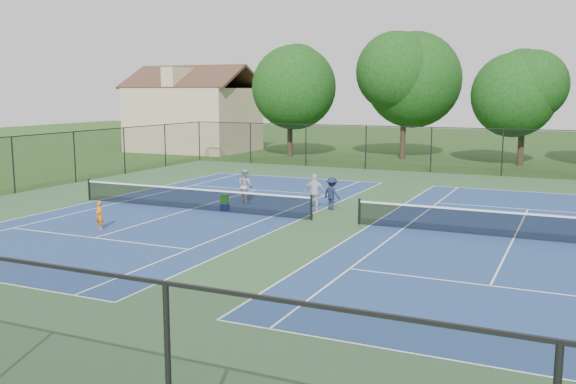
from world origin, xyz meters
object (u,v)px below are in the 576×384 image
at_px(ball_crate, 225,207).
at_px(tree_back_b, 405,75).
at_px(tree_back_a, 290,83).
at_px(bystander_a, 315,192).
at_px(instructor, 245,186).
at_px(ball_hopper, 225,199).
at_px(bystander_b, 332,194).
at_px(tree_back_c, 524,89).
at_px(clapboard_house, 194,116).
at_px(child_player, 99,215).

bearing_deg(ball_crate, tree_back_b, 86.72).
xyz_separation_m(tree_back_a, bystander_a, (11.21, -21.80, -5.21)).
distance_m(instructor, ball_hopper, 2.26).
height_order(bystander_a, bystander_b, bystander_a).
relative_size(tree_back_c, bystander_b, 5.64).
distance_m(tree_back_a, clapboard_house, 10.47).
xyz_separation_m(tree_back_c, ball_hopper, (-10.47, -24.60, -4.96)).
bearing_deg(bystander_a, clapboard_house, -55.24).
bearing_deg(ball_hopper, tree_back_a, 107.71).
distance_m(tree_back_b, bystander_b, 24.26).
relative_size(instructor, ball_crate, 4.70).
relative_size(tree_back_c, ball_hopper, 19.39).
bearing_deg(tree_back_b, clapboard_house, -176.99).
height_order(tree_back_c, child_player, tree_back_c).
bearing_deg(ball_hopper, bystander_a, 26.10).
xyz_separation_m(tree_back_c, instructor, (-10.61, -22.36, -4.66)).
relative_size(tree_back_c, ball_crate, 24.04).
height_order(child_player, bystander_b, bystander_b).
height_order(tree_back_a, bystander_b, tree_back_a).
height_order(clapboard_house, bystander_a, clapboard_house).
height_order(tree_back_a, ball_hopper, tree_back_a).
bearing_deg(bystander_b, bystander_a, 58.50).
distance_m(clapboard_house, bystander_b, 31.37).
distance_m(tree_back_c, bystander_b, 23.67).
height_order(tree_back_a, child_player, tree_back_a).
bearing_deg(instructor, bystander_b, -155.64).
distance_m(child_player, bystander_b, 10.27).
bearing_deg(instructor, tree_back_a, -46.45).
relative_size(tree_back_b, ball_crate, 28.72).
bearing_deg(instructor, clapboard_house, -27.66).
distance_m(clapboard_house, instructor, 28.42).
distance_m(tree_back_a, ball_hopper, 25.38).
xyz_separation_m(tree_back_a, ball_crate, (7.53, -23.60, -5.88)).
bearing_deg(tree_back_b, instructor, -93.94).
bearing_deg(tree_back_c, bystander_b, -105.34).
relative_size(child_player, ball_crate, 3.23).
relative_size(tree_back_c, instructor, 5.11).
height_order(tree_back_a, tree_back_b, tree_back_b).
bearing_deg(ball_hopper, child_player, -113.23).
distance_m(child_player, ball_crate, 6.04).
distance_m(tree_back_b, clapboard_house, 19.35).
xyz_separation_m(clapboard_house, ball_hopper, (17.53, -24.60, -2.57)).
xyz_separation_m(child_player, ball_hopper, (2.38, 5.54, -0.04)).
height_order(tree_back_b, bystander_a, tree_back_b).
relative_size(clapboard_house, child_player, 9.58).
distance_m(bystander_b, ball_hopper, 4.88).
distance_m(tree_back_b, ball_hopper, 26.35).
xyz_separation_m(child_player, instructor, (2.23, 7.78, 0.26)).
relative_size(clapboard_house, bystander_b, 7.26).
bearing_deg(instructor, ball_crate, 118.15).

